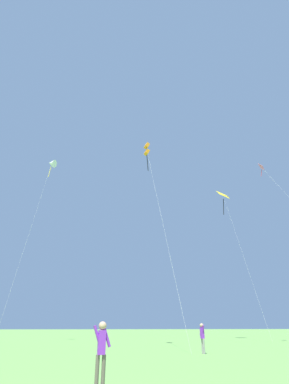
% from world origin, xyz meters
% --- Properties ---
extents(kite_yellow_diamond, '(1.87, 7.35, 20.62)m').
position_xyz_m(kite_yellow_diamond, '(19.32, 36.33, 18.90)').
color(kite_yellow_diamond, yellow).
rests_on(kite_yellow_diamond, ground_plane).
extents(kite_white_distant, '(2.55, 5.08, 22.19)m').
position_xyz_m(kite_white_distant, '(-5.91, 33.74, 21.51)').
color(kite_white_distant, white).
rests_on(kite_white_distant, ground_plane).
extents(kite_pink_low, '(1.74, 12.35, 19.90)m').
position_xyz_m(kite_pink_low, '(20.47, 25.69, 17.37)').
color(kite_pink_low, pink).
rests_on(kite_pink_low, ground_plane).
extents(kite_orange_box, '(1.81, 7.38, 19.41)m').
position_xyz_m(kite_orange_box, '(5.50, 23.89, 18.48)').
color(kite_orange_box, orange).
rests_on(kite_orange_box, ground_plane).
extents(person_foreground_watcher, '(0.54, 0.22, 1.66)m').
position_xyz_m(person_foreground_watcher, '(1.41, 7.11, 1.00)').
color(person_foreground_watcher, '#665B4C').
rests_on(person_foreground_watcher, ground_plane).
extents(person_in_red_shirt, '(0.23, 0.55, 1.71)m').
position_xyz_m(person_in_red_shirt, '(7.91, 17.47, 1.03)').
color(person_in_red_shirt, gray).
rests_on(person_in_red_shirt, ground_plane).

